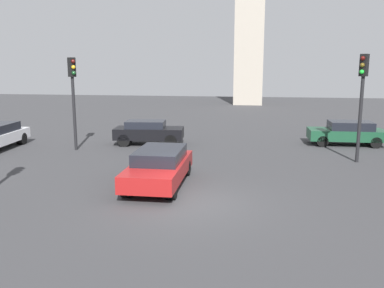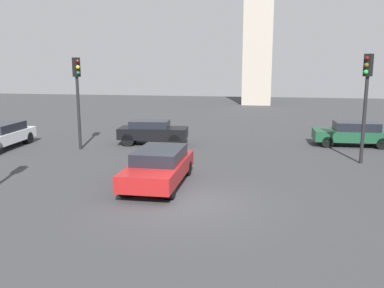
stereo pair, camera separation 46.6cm
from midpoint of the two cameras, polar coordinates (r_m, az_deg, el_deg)
name	(u,v)px [view 2 (the right image)]	position (r m, az deg, el deg)	size (l,w,h in m)	color
ground_plane	(188,202)	(13.83, 0.41, -8.10)	(95.81, 95.81, 0.00)	#38383A
traffic_light_1	(366,88)	(20.35, 23.70, 7.16)	(0.45, 0.49, 5.01)	black
traffic_light_2	(77,86)	(22.72, -15.08, 7.82)	(0.48, 0.45, 4.91)	black
car_1	(152,131)	(23.74, -4.97, 1.75)	(4.05, 2.00, 1.39)	black
car_2	(353,133)	(25.02, 21.98, 1.40)	(4.23, 1.90, 1.37)	#19472D
car_4	(159,166)	(15.65, -3.76, -3.08)	(1.94, 4.66, 1.37)	maroon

